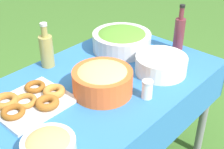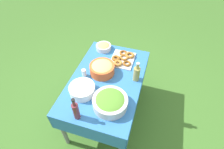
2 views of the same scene
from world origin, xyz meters
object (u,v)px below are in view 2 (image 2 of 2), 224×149
Objects in this scene: salad_bowl at (110,102)px; olive_oil_bottle at (137,73)px; plate_stack at (82,90)px; donut_platter at (123,59)px; bread_bowl at (104,47)px; pasta_bowl at (102,68)px; wine_bottle at (76,111)px.

olive_oil_bottle is at bearing 157.82° from salad_bowl.
donut_platter is at bearing 156.43° from plate_stack.
bread_bowl is at bearing -156.74° from salad_bowl.
donut_platter is 1.34× the size of olive_oil_bottle.
pasta_bowl is at bearing 17.08° from bread_bowl.
olive_oil_bottle is 1.24× the size of bread_bowl.
plate_stack is 0.63m from olive_oil_bottle.
salad_bowl reaches higher than bread_bowl.
plate_stack is (0.35, -0.10, -0.03)m from pasta_bowl.
wine_bottle is (0.22, -0.26, 0.05)m from salad_bowl.
bread_bowl is (-0.78, -0.03, -0.01)m from plate_stack.
salad_bowl is 1.22× the size of pasta_bowl.
wine_bottle is at bearing -33.98° from olive_oil_bottle.
plate_stack is 0.78m from bread_bowl.
olive_oil_bottle reaches higher than pasta_bowl.
olive_oil_bottle is at bearing 91.86° from pasta_bowl.
bread_bowl is (-0.42, -0.54, -0.06)m from olive_oil_bottle.
plate_stack is 1.35× the size of bread_bowl.
salad_bowl is 1.04× the size of donut_platter.
salad_bowl is 0.47m from olive_oil_bottle.
wine_bottle is 1.40× the size of bread_bowl.
olive_oil_bottle is (0.28, 0.23, 0.08)m from donut_platter.
bread_bowl is at bearing -114.24° from donut_platter.
donut_platter is 1.19× the size of wine_bottle.
pasta_bowl reaches higher than salad_bowl.
salad_bowl is at bearing 4.50° from donut_platter.
bread_bowl is at bearing -177.80° from plate_stack.
donut_platter is 0.70m from plate_stack.
wine_bottle is (0.29, 0.07, 0.07)m from plate_stack.
bread_bowl is at bearing -127.85° from olive_oil_bottle.
donut_platter is at bearing 149.06° from pasta_bowl.
wine_bottle reaches higher than bread_bowl.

